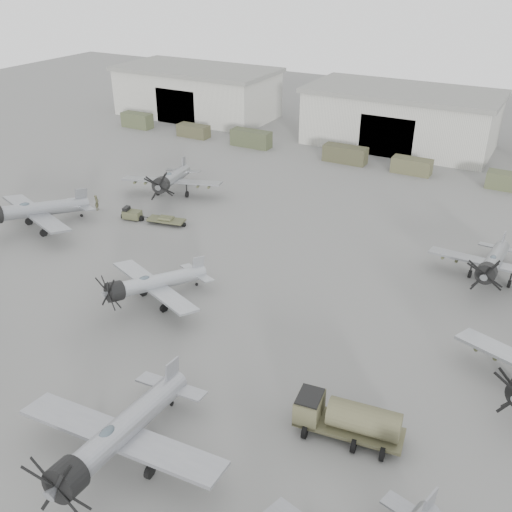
{
  "coord_description": "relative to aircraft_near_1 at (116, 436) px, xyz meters",
  "views": [
    {
      "loc": [
        22.9,
        -25.94,
        27.18
      ],
      "look_at": [
        0.68,
        14.32,
        2.5
      ],
      "focal_mm": 40.0,
      "sensor_mm": 36.0,
      "label": 1
    }
  ],
  "objects": [
    {
      "name": "aircraft_far_1",
      "position": [
        15.66,
        33.08,
        -0.34
      ],
      "size": [
        11.56,
        10.4,
        4.63
      ],
      "rotation": [
        0.0,
        0.0,
        -0.04
      ],
      "color": "gray",
      "rests_on": "ground"
    },
    {
      "name": "tug_trailer",
      "position": [
        -20.88,
        28.49,
        -1.89
      ],
      "size": [
        7.5,
        2.86,
        1.49
      ],
      "rotation": [
        0.0,
        0.0,
        0.2
      ],
      "color": "#43452D",
      "rests_on": "ground"
    },
    {
      "name": "ground_crew",
      "position": [
        -27.86,
        28.29,
        -1.51
      ],
      "size": [
        0.69,
        0.8,
        1.86
      ],
      "primitive_type": "imported",
      "rotation": [
        0.0,
        0.0,
        2.0
      ],
      "color": "#3D3D28",
      "rests_on": "ground"
    },
    {
      "name": "hangar_left",
      "position": [
        -42.19,
        70.76,
        1.93
      ],
      "size": [
        29.0,
        14.8,
        8.7
      ],
      "color": "#B3B2A7",
      "rests_on": "ground"
    },
    {
      "name": "aircraft_near_1",
      "position": [
        0.0,
        0.0,
        0.0
      ],
      "size": [
        13.47,
        12.12,
        5.38
      ],
      "rotation": [
        0.0,
        0.0,
        0.07
      ],
      "color": "gray",
      "rests_on": "ground"
    },
    {
      "name": "support_truck_5",
      "position": [
        13.78,
        58.8,
        -1.35
      ],
      "size": [
        5.32,
        2.2,
        2.18
      ],
      "primitive_type": "cube",
      "color": "#42482F",
      "rests_on": "ground"
    },
    {
      "name": "support_truck_3",
      "position": [
        -8.44,
        58.8,
        -1.24
      ],
      "size": [
        6.32,
        2.2,
        2.4
      ],
      "primitive_type": "cube",
      "color": "#3B3B27",
      "rests_on": "ground"
    },
    {
      "name": "aircraft_far_0",
      "position": [
        -22.62,
        35.99,
        -0.17
      ],
      "size": [
        12.46,
        11.23,
        5.01
      ],
      "rotation": [
        0.0,
        0.0,
        0.33
      ],
      "color": "gray",
      "rests_on": "ground"
    },
    {
      "name": "fuel_tanker",
      "position": [
        10.93,
        8.86,
        -0.93
      ],
      "size": [
        7.05,
        3.75,
        2.63
      ],
      "rotation": [
        0.0,
        0.0,
        0.13
      ],
      "color": "#4B4A31",
      "rests_on": "ground"
    },
    {
      "name": "support_truck_4",
      "position": [
        1.29,
        58.8,
        -1.38
      ],
      "size": [
        5.4,
        2.2,
        2.12
      ],
      "primitive_type": "cube",
      "color": "#47462E",
      "rests_on": "ground"
    },
    {
      "name": "support_truck_2",
      "position": [
        -24.08,
        58.8,
        -1.16
      ],
      "size": [
        6.46,
        2.2,
        2.57
      ],
      "primitive_type": "cube",
      "color": "#3A3F29",
      "rests_on": "ground"
    },
    {
      "name": "hangar_center",
      "position": [
        -4.19,
        70.76,
        1.93
      ],
      "size": [
        29.0,
        14.8,
        8.7
      ],
      "color": "#B3B2A7",
      "rests_on": "ground"
    },
    {
      "name": "support_truck_1",
      "position": [
        -34.98,
        58.8,
        -1.44
      ],
      "size": [
        5.4,
        2.2,
        2.02
      ],
      "primitive_type": "cube",
      "color": "#3E3E28",
      "rests_on": "ground"
    },
    {
      "name": "aircraft_mid_1",
      "position": [
        -9.41,
        15.11,
        -0.42
      ],
      "size": [
        11.01,
        9.94,
        4.45
      ],
      "rotation": [
        0.0,
        0.0,
        -0.36
      ],
      "color": "#9DA0A5",
      "rests_on": "ground"
    },
    {
      "name": "ground",
      "position": [
        -4.19,
        8.8,
        -2.45
      ],
      "size": [
        220.0,
        220.0,
        0.0
      ],
      "primitive_type": "plane",
      "color": "#5D5D5B",
      "rests_on": "ground"
    },
    {
      "name": "support_truck_0",
      "position": [
        -46.76,
        58.8,
        -1.19
      ],
      "size": [
        5.48,
        2.2,
        2.51
      ],
      "primitive_type": "cube",
      "color": "#3F462E",
      "rests_on": "ground"
    },
    {
      "name": "aircraft_mid_0",
      "position": [
        -29.91,
        20.67,
        -0.08
      ],
      "size": [
        12.94,
        11.66,
        5.2
      ],
      "rotation": [
        0.0,
        0.0,
        -0.33
      ],
      "color": "gray",
      "rests_on": "ground"
    }
  ]
}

